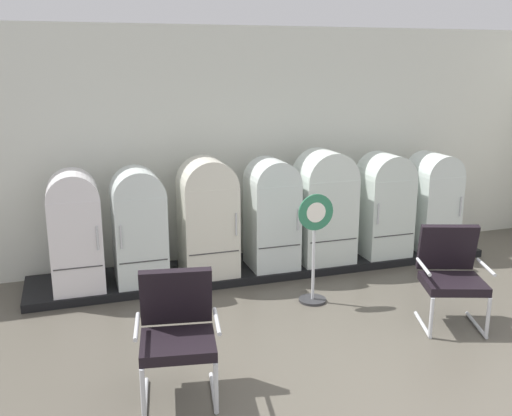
% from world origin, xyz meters
% --- Properties ---
extents(ground, '(12.00, 10.00, 0.05)m').
position_xyz_m(ground, '(0.00, 0.00, -0.03)').
color(ground, '#534E44').
extents(back_wall, '(11.76, 0.12, 3.17)m').
position_xyz_m(back_wall, '(0.00, 3.66, 1.60)').
color(back_wall, silver).
rests_on(back_wall, ground).
extents(display_plinth, '(6.14, 0.95, 0.10)m').
position_xyz_m(display_plinth, '(0.00, 3.02, 0.05)').
color(display_plinth, black).
rests_on(display_plinth, ground).
extents(refrigerator_0, '(0.58, 0.65, 1.41)m').
position_xyz_m(refrigerator_0, '(-2.43, 2.90, 0.85)').
color(refrigerator_0, white).
rests_on(refrigerator_0, display_plinth).
extents(refrigerator_1, '(0.61, 0.63, 1.40)m').
position_xyz_m(refrigerator_1, '(-1.69, 2.89, 0.84)').
color(refrigerator_1, silver).
rests_on(refrigerator_1, display_plinth).
extents(refrigerator_2, '(0.67, 0.64, 1.48)m').
position_xyz_m(refrigerator_2, '(-0.85, 2.90, 0.88)').
color(refrigerator_2, silver).
rests_on(refrigerator_2, display_plinth).
extents(refrigerator_3, '(0.60, 0.62, 1.42)m').
position_xyz_m(refrigerator_3, '(-0.00, 2.89, 0.86)').
color(refrigerator_3, silver).
rests_on(refrigerator_3, display_plinth).
extents(refrigerator_4, '(0.72, 0.64, 1.50)m').
position_xyz_m(refrigerator_4, '(0.74, 2.90, 0.89)').
color(refrigerator_4, silver).
rests_on(refrigerator_4, display_plinth).
extents(refrigerator_5, '(0.65, 0.61, 1.41)m').
position_xyz_m(refrigerator_5, '(1.64, 2.88, 0.84)').
color(refrigerator_5, silver).
rests_on(refrigerator_5, display_plinth).
extents(refrigerator_6, '(0.58, 0.65, 1.37)m').
position_xyz_m(refrigerator_6, '(2.43, 2.90, 0.83)').
color(refrigerator_6, silver).
rests_on(refrigerator_6, display_plinth).
extents(armchair_left, '(0.75, 0.75, 1.05)m').
position_xyz_m(armchair_left, '(-1.69, 0.50, 0.59)').
color(armchair_left, silver).
rests_on(armchair_left, ground).
extents(armchair_right, '(0.80, 0.82, 1.05)m').
position_xyz_m(armchair_right, '(1.29, 0.91, 0.59)').
color(armchair_right, silver).
rests_on(armchair_right, ground).
extents(sign_stand, '(0.42, 0.32, 1.29)m').
position_xyz_m(sign_stand, '(0.15, 1.86, 0.59)').
color(sign_stand, '#2D2D30').
rests_on(sign_stand, ground).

